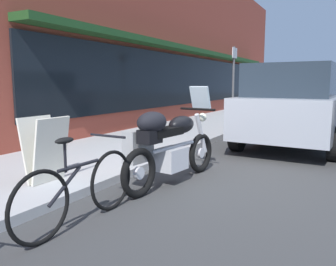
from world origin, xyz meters
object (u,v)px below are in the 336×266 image
object	(u,v)px
parking_sign_pole	(233,79)
parked_bicycle	(80,189)
touring_motorcycle	(167,143)
sandwich_board_sign	(45,149)
parked_minivan	(299,104)

from	to	relation	value
parking_sign_pole	parked_bicycle	bearing A→B (deg)	-172.71
touring_motorcycle	sandwich_board_sign	xyz separation A→B (m)	(-0.98, 1.33, -0.04)
parking_sign_pole	sandwich_board_sign	bearing A→B (deg)	178.94
sandwich_board_sign	parking_sign_pole	size ratio (longest dim) A/B	0.35
touring_motorcycle	parking_sign_pole	bearing A→B (deg)	9.97
parked_minivan	parking_sign_pole	world-z (taller)	parking_sign_pole
touring_motorcycle	parked_minivan	distance (m)	4.54
sandwich_board_sign	parking_sign_pole	world-z (taller)	parking_sign_pole
parked_minivan	parked_bicycle	bearing A→B (deg)	168.02
sandwich_board_sign	parking_sign_pole	bearing A→B (deg)	-1.06
parked_minivan	parking_sign_pole	bearing A→B (deg)	44.88
parking_sign_pole	touring_motorcycle	bearing A→B (deg)	-170.03
parked_bicycle	parking_sign_pole	distance (m)	8.53
parked_bicycle	sandwich_board_sign	bearing A→B (deg)	61.11
touring_motorcycle	parked_minivan	world-z (taller)	parked_minivan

